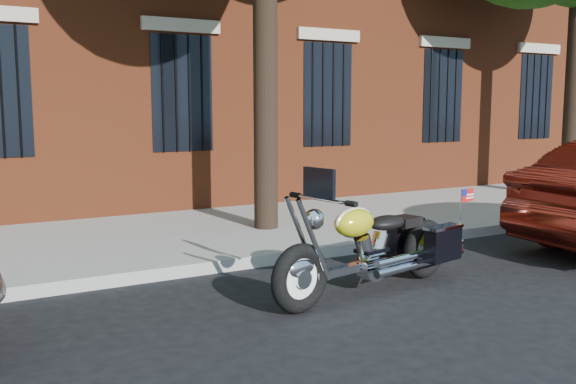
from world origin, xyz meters
TOP-DOWN VIEW (x-y plane):
  - ground at (0.00, 0.00)m, footprint 120.00×120.00m
  - curb at (0.00, 1.38)m, footprint 40.00×0.16m
  - sidewalk at (0.00, 3.26)m, footprint 40.00×3.60m
  - motorcycle at (0.19, -0.26)m, footprint 2.77×1.11m

SIDE VIEW (x-z plane):
  - ground at x=0.00m, z-range 0.00..0.00m
  - curb at x=0.00m, z-range 0.00..0.15m
  - sidewalk at x=0.00m, z-range 0.00..0.15m
  - motorcycle at x=0.19m, z-range -0.22..1.16m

